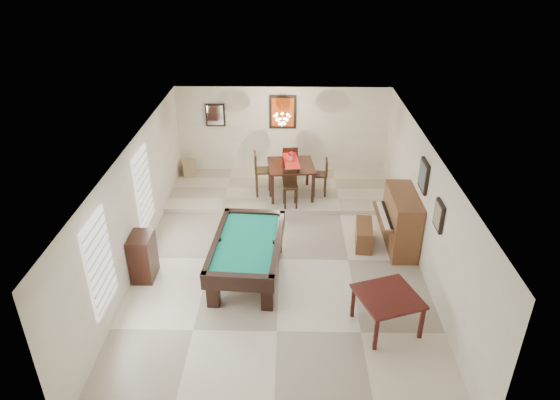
{
  "coord_description": "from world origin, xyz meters",
  "views": [
    {
      "loc": [
        0.19,
        -9.02,
        6.24
      ],
      "look_at": [
        0.0,
        0.6,
        1.15
      ],
      "focal_mm": 32.0,
      "sensor_mm": 36.0,
      "label": 1
    }
  ],
  "objects_px": {
    "apothecary_chest": "(143,256)",
    "dining_table": "(291,177)",
    "flower_vase": "(291,156)",
    "piano_bench": "(364,235)",
    "pool_table": "(247,259)",
    "chandelier": "(282,116)",
    "dining_chair_east": "(320,177)",
    "upright_piano": "(394,221)",
    "dining_chair_south": "(290,189)",
    "dining_chair_west": "(263,174)",
    "dining_chair_north": "(290,164)",
    "corner_bench": "(189,168)",
    "square_table": "(386,311)"
  },
  "relations": [
    {
      "from": "upright_piano",
      "to": "dining_chair_north",
      "type": "bearing_deg",
      "value": 127.66
    },
    {
      "from": "corner_bench",
      "to": "chandelier",
      "type": "relative_size",
      "value": 0.74
    },
    {
      "from": "dining_table",
      "to": "flower_vase",
      "type": "relative_size",
      "value": 4.76
    },
    {
      "from": "chandelier",
      "to": "upright_piano",
      "type": "bearing_deg",
      "value": -45.6
    },
    {
      "from": "flower_vase",
      "to": "corner_bench",
      "type": "height_order",
      "value": "flower_vase"
    },
    {
      "from": "upright_piano",
      "to": "dining_chair_west",
      "type": "distance_m",
      "value": 3.8
    },
    {
      "from": "piano_bench",
      "to": "corner_bench",
      "type": "xyz_separation_m",
      "value": [
        -4.62,
        3.45,
        0.06
      ]
    },
    {
      "from": "apothecary_chest",
      "to": "dining_chair_east",
      "type": "relative_size",
      "value": 0.98
    },
    {
      "from": "dining_chair_south",
      "to": "dining_chair_east",
      "type": "bearing_deg",
      "value": 35.36
    },
    {
      "from": "piano_bench",
      "to": "chandelier",
      "type": "xyz_separation_m",
      "value": [
        -1.9,
        2.56,
        1.95
      ]
    },
    {
      "from": "dining_chair_south",
      "to": "chandelier",
      "type": "height_order",
      "value": "chandelier"
    },
    {
      "from": "upright_piano",
      "to": "chandelier",
      "type": "height_order",
      "value": "chandelier"
    },
    {
      "from": "square_table",
      "to": "dining_chair_north",
      "type": "height_order",
      "value": "dining_chair_north"
    },
    {
      "from": "apothecary_chest",
      "to": "corner_bench",
      "type": "xyz_separation_m",
      "value": [
        0.05,
        4.75,
        -0.17
      ]
    },
    {
      "from": "piano_bench",
      "to": "dining_chair_north",
      "type": "relative_size",
      "value": 0.82
    },
    {
      "from": "upright_piano",
      "to": "square_table",
      "type": "bearing_deg",
      "value": -102.53
    },
    {
      "from": "apothecary_chest",
      "to": "upright_piano",
      "type": "bearing_deg",
      "value": 13.43
    },
    {
      "from": "square_table",
      "to": "dining_chair_west",
      "type": "distance_m",
      "value": 5.55
    },
    {
      "from": "flower_vase",
      "to": "chandelier",
      "type": "distance_m",
      "value": 1.05
    },
    {
      "from": "pool_table",
      "to": "chandelier",
      "type": "xyz_separation_m",
      "value": [
        0.64,
        3.79,
        1.79
      ]
    },
    {
      "from": "piano_bench",
      "to": "dining_chair_south",
      "type": "bearing_deg",
      "value": 136.4
    },
    {
      "from": "piano_bench",
      "to": "flower_vase",
      "type": "relative_size",
      "value": 3.69
    },
    {
      "from": "dining_chair_north",
      "to": "corner_bench",
      "type": "relative_size",
      "value": 2.51
    },
    {
      "from": "apothecary_chest",
      "to": "chandelier",
      "type": "height_order",
      "value": "chandelier"
    },
    {
      "from": "flower_vase",
      "to": "piano_bench",
      "type": "bearing_deg",
      "value": -53.78
    },
    {
      "from": "chandelier",
      "to": "dining_chair_south",
      "type": "bearing_deg",
      "value": -76.66
    },
    {
      "from": "pool_table",
      "to": "flower_vase",
      "type": "height_order",
      "value": "flower_vase"
    },
    {
      "from": "upright_piano",
      "to": "dining_table",
      "type": "bearing_deg",
      "value": 134.98
    },
    {
      "from": "upright_piano",
      "to": "dining_table",
      "type": "relative_size",
      "value": 1.32
    },
    {
      "from": "pool_table",
      "to": "piano_bench",
      "type": "height_order",
      "value": "pool_table"
    },
    {
      "from": "upright_piano",
      "to": "flower_vase",
      "type": "bearing_deg",
      "value": 134.98
    },
    {
      "from": "dining_chair_south",
      "to": "pool_table",
      "type": "bearing_deg",
      "value": -113.02
    },
    {
      "from": "pool_table",
      "to": "dining_table",
      "type": "xyz_separation_m",
      "value": [
        0.88,
        3.5,
        0.2
      ]
    },
    {
      "from": "square_table",
      "to": "dining_chair_north",
      "type": "bearing_deg",
      "value": 106.96
    },
    {
      "from": "apothecary_chest",
      "to": "dining_table",
      "type": "xyz_separation_m",
      "value": [
        3.0,
        3.57,
        0.12
      ]
    },
    {
      "from": "square_table",
      "to": "dining_chair_west",
      "type": "height_order",
      "value": "dining_chair_west"
    },
    {
      "from": "dining_chair_east",
      "to": "upright_piano",
      "type": "bearing_deg",
      "value": 35.27
    },
    {
      "from": "dining_table",
      "to": "chandelier",
      "type": "height_order",
      "value": "chandelier"
    },
    {
      "from": "dining_chair_west",
      "to": "dining_chair_east",
      "type": "height_order",
      "value": "dining_chair_west"
    },
    {
      "from": "upright_piano",
      "to": "apothecary_chest",
      "type": "distance_m",
      "value": 5.46
    },
    {
      "from": "piano_bench",
      "to": "apothecary_chest",
      "type": "relative_size",
      "value": 0.94
    },
    {
      "from": "upright_piano",
      "to": "dining_chair_south",
      "type": "height_order",
      "value": "upright_piano"
    },
    {
      "from": "dining_chair_south",
      "to": "upright_piano",
      "type": "bearing_deg",
      "value": -40.96
    },
    {
      "from": "pool_table",
      "to": "chandelier",
      "type": "height_order",
      "value": "chandelier"
    },
    {
      "from": "upright_piano",
      "to": "piano_bench",
      "type": "distance_m",
      "value": 0.76
    },
    {
      "from": "dining_table",
      "to": "dining_chair_south",
      "type": "height_order",
      "value": "dining_table"
    },
    {
      "from": "dining_chair_north",
      "to": "chandelier",
      "type": "distance_m",
      "value": 1.6
    },
    {
      "from": "dining_chair_west",
      "to": "dining_table",
      "type": "bearing_deg",
      "value": -95.22
    },
    {
      "from": "upright_piano",
      "to": "corner_bench",
      "type": "height_order",
      "value": "upright_piano"
    },
    {
      "from": "square_table",
      "to": "piano_bench",
      "type": "bearing_deg",
      "value": 90.96
    }
  ]
}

